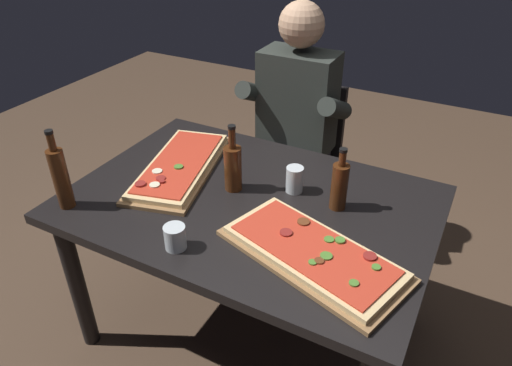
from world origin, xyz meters
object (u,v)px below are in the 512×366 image
(tumbler_near_camera, at_px, (175,237))
(dining_table, at_px, (250,219))
(pizza_rectangular_front, at_px, (313,253))
(vinegar_bottle_green, at_px, (60,177))
(diner_chair, at_px, (300,154))
(pizza_rectangular_left, at_px, (180,166))
(wine_bottle_dark, at_px, (339,185))
(seated_diner, at_px, (293,121))
(oil_bottle_amber, at_px, (233,166))
(tumbler_far_side, at_px, (294,181))

(tumbler_near_camera, bearing_deg, dining_table, 76.55)
(dining_table, distance_m, pizza_rectangular_front, 0.41)
(dining_table, bearing_deg, vinegar_bottle_green, -149.05)
(dining_table, distance_m, tumbler_near_camera, 0.40)
(pizza_rectangular_front, distance_m, diner_chair, 1.19)
(dining_table, bearing_deg, pizza_rectangular_left, 171.10)
(pizza_rectangular_front, bearing_deg, dining_table, 149.94)
(pizza_rectangular_front, xyz_separation_m, vinegar_bottle_green, (-0.94, -0.16, 0.11))
(vinegar_bottle_green, height_order, diner_chair, vinegar_bottle_green)
(dining_table, relative_size, vinegar_bottle_green, 4.39)
(vinegar_bottle_green, distance_m, tumbler_near_camera, 0.52)
(tumbler_near_camera, bearing_deg, pizza_rectangular_front, 21.37)
(pizza_rectangular_front, relative_size, wine_bottle_dark, 2.71)
(wine_bottle_dark, bearing_deg, seated_diner, 126.45)
(dining_table, height_order, pizza_rectangular_front, pizza_rectangular_front)
(vinegar_bottle_green, bearing_deg, oil_bottle_amber, 38.64)
(diner_chair, distance_m, seated_diner, 0.28)
(pizza_rectangular_front, relative_size, oil_bottle_amber, 2.45)
(diner_chair, bearing_deg, pizza_rectangular_left, -106.11)
(diner_chair, bearing_deg, vinegar_bottle_green, -110.55)
(pizza_rectangular_front, height_order, seated_diner, seated_diner)
(vinegar_bottle_green, xyz_separation_m, seated_diner, (0.46, 1.09, -0.13))
(oil_bottle_amber, xyz_separation_m, tumbler_far_side, (0.22, 0.10, -0.06))
(vinegar_bottle_green, bearing_deg, diner_chair, 69.45)
(vinegar_bottle_green, bearing_deg, dining_table, 30.95)
(pizza_rectangular_front, bearing_deg, tumbler_near_camera, -158.63)
(seated_diner, bearing_deg, pizza_rectangular_front, -62.57)
(oil_bottle_amber, relative_size, tumbler_near_camera, 3.25)
(tumbler_near_camera, distance_m, diner_chair, 1.26)
(tumbler_far_side, bearing_deg, pizza_rectangular_left, -170.78)
(pizza_rectangular_front, height_order, wine_bottle_dark, wine_bottle_dark)
(tumbler_far_side, bearing_deg, oil_bottle_amber, -156.24)
(dining_table, xyz_separation_m, diner_chair, (-0.14, 0.86, -0.16))
(vinegar_bottle_green, bearing_deg, pizza_rectangular_front, 9.79)
(tumbler_near_camera, bearing_deg, pizza_rectangular_left, 124.13)
(wine_bottle_dark, height_order, seated_diner, seated_diner)
(wine_bottle_dark, distance_m, vinegar_bottle_green, 1.03)
(tumbler_far_side, bearing_deg, seated_diner, 114.26)
(vinegar_bottle_green, bearing_deg, tumbler_far_side, 34.56)
(wine_bottle_dark, relative_size, tumbler_far_side, 2.36)
(wine_bottle_dark, relative_size, diner_chair, 0.29)
(tumbler_near_camera, height_order, tumbler_far_side, tumbler_far_side)
(pizza_rectangular_left, distance_m, diner_chair, 0.87)
(pizza_rectangular_left, xyz_separation_m, seated_diner, (0.23, 0.68, -0.02))
(pizza_rectangular_left, bearing_deg, pizza_rectangular_front, -19.69)
(dining_table, bearing_deg, tumbler_near_camera, -103.45)
(dining_table, xyz_separation_m, pizza_rectangular_left, (-0.37, 0.06, 0.12))
(tumbler_near_camera, xyz_separation_m, seated_diner, (-0.06, 1.10, -0.04))
(tumbler_near_camera, height_order, seated_diner, seated_diner)
(dining_table, distance_m, vinegar_bottle_green, 0.73)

